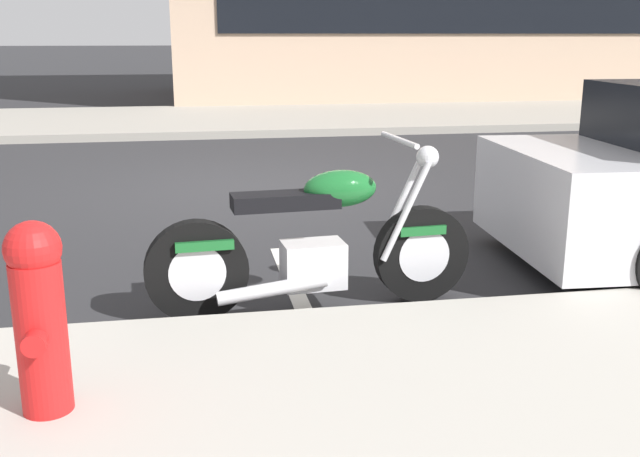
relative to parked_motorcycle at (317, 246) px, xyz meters
The scene contains 4 objects.
ground_plane 4.10m from the parked_motorcycle, 91.23° to the left, with size 260.00×260.00×0.00m, color #28282B.
parking_stall_stripe 0.56m from the parked_motorcycle, 103.95° to the left, with size 0.12×2.20×0.01m, color silver.
parked_motorcycle is the anchor object (origin of this frame).
fire_hydrant 2.01m from the parked_motorcycle, 136.41° to the right, with size 0.24×0.36×0.87m.
Camera 1 is at (-0.69, -8.60, 1.76)m, focal length 41.31 mm.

